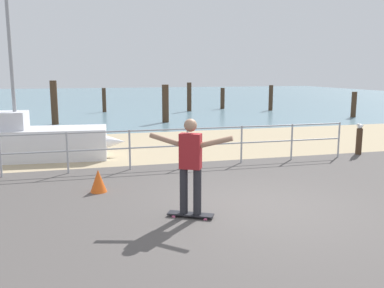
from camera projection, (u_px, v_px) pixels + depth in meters
ground_plane at (277, 227)px, 6.75m from camera, size 24.00×10.00×0.04m
beach_strip at (172, 145)px, 14.36m from camera, size 24.00×6.00×0.04m
sea_surface at (112, 97)px, 41.00m from camera, size 72.00×50.00×0.04m
railing_fence at (159, 142)px, 10.73m from camera, size 10.77×0.05×1.05m
sailboat at (34, 142)px, 11.86m from camera, size 5.02×1.73×4.50m
skateboard at (191, 214)px, 7.15m from camera, size 0.80×0.57×0.08m
skateboarder at (190, 161)px, 6.98m from camera, size 1.31×0.79×1.65m
bollard_short at (359, 142)px, 12.56m from camera, size 0.18×0.18×0.81m
seagull at (360, 126)px, 12.46m from camera, size 0.42×0.33×0.18m
groyne_post_0 at (54, 103)px, 19.63m from camera, size 0.32×0.32×2.10m
groyne_post_1 at (104, 100)px, 25.78m from camera, size 0.24×0.24×1.51m
groyne_post_2 at (165, 104)px, 20.47m from camera, size 0.33×0.33×1.88m
groyne_post_3 at (189, 97)px, 26.30m from camera, size 0.29×0.29×1.84m
groyne_post_4 at (223, 98)px, 28.08m from camera, size 0.28×0.28×1.43m
groyne_post_5 at (271, 98)px, 26.88m from camera, size 0.27×0.27×1.66m
groyne_post_6 at (354, 105)px, 22.86m from camera, size 0.28×0.28×1.42m
traffic_cone at (98, 181)px, 8.62m from camera, size 0.36×0.36×0.50m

